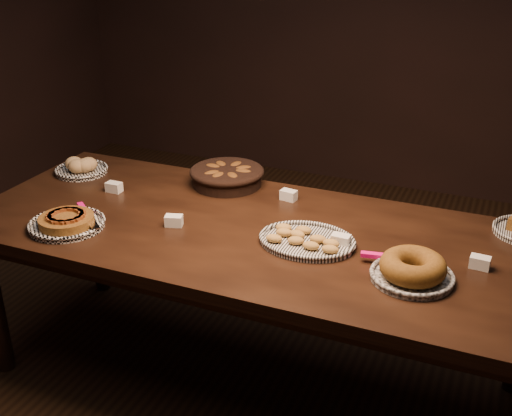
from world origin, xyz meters
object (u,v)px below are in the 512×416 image
at_px(madeleine_platter, 306,240).
at_px(bundt_cake_plate, 412,270).
at_px(apple_tart_plate, 67,222).
at_px(buffet_table, 253,245).

height_order(madeleine_platter, bundt_cake_plate, bundt_cake_plate).
relative_size(madeleine_platter, bundt_cake_plate, 1.08).
bearing_deg(madeleine_platter, apple_tart_plate, -177.17).
bearing_deg(madeleine_platter, buffet_table, 158.98).
bearing_deg(bundt_cake_plate, madeleine_platter, 162.82).
xyz_separation_m(apple_tart_plate, bundt_cake_plate, (1.36, 0.13, 0.02)).
bearing_deg(buffet_table, bundt_cake_plate, -12.57).
height_order(apple_tart_plate, madeleine_platter, apple_tart_plate).
bearing_deg(bundt_cake_plate, buffet_table, 164.45).
relative_size(buffet_table, apple_tart_plate, 7.50).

